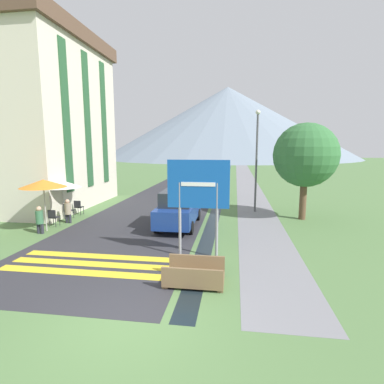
{
  "coord_description": "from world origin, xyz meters",
  "views": [
    {
      "loc": [
        2.29,
        -5.99,
        3.94
      ],
      "look_at": [
        -0.01,
        10.0,
        1.43
      ],
      "focal_mm": 28.0,
      "sensor_mm": 36.0,
      "label": 1
    }
  ],
  "objects": [
    {
      "name": "person_seated_far",
      "position": [
        -6.37,
        6.01,
        0.69
      ],
      "size": [
        0.32,
        0.32,
        1.26
      ],
      "color": "#282833",
      "rests_on": "ground_plane"
    },
    {
      "name": "ground_plane",
      "position": [
        0.0,
        20.0,
        0.0
      ],
      "size": [
        160.0,
        160.0,
        0.0
      ],
      "primitive_type": "plane",
      "color": "#517542"
    },
    {
      "name": "tree_by_path",
      "position": [
        5.94,
        10.49,
        3.44
      ],
      "size": [
        3.36,
        3.36,
        5.13
      ],
      "color": "brown",
      "rests_on": "ground_plane"
    },
    {
      "name": "road",
      "position": [
        -2.5,
        30.0,
        0.0
      ],
      "size": [
        6.4,
        60.0,
        0.01
      ],
      "color": "#2D2D33",
      "rests_on": "ground_plane"
    },
    {
      "name": "hotel_building",
      "position": [
        -9.4,
        12.0,
        5.91
      ],
      "size": [
        5.47,
        9.24,
        10.95
      ],
      "color": "beige",
      "rests_on": "ground_plane"
    },
    {
      "name": "footpath",
      "position": [
        3.6,
        30.0,
        0.0
      ],
      "size": [
        2.2,
        60.0,
        0.01
      ],
      "color": "slate",
      "rests_on": "ground_plane"
    },
    {
      "name": "road_sign",
      "position": [
        1.04,
        4.2,
        2.34
      ],
      "size": [
        2.17,
        0.11,
        3.46
      ],
      "color": "gray",
      "rests_on": "ground_plane"
    },
    {
      "name": "cafe_umbrella_middle_white",
      "position": [
        -6.82,
        8.67,
        1.92
      ],
      "size": [
        1.95,
        1.95,
        2.11
      ],
      "color": "#B7B2A8",
      "rests_on": "ground_plane"
    },
    {
      "name": "person_seated_near",
      "position": [
        -6.15,
        7.94,
        0.69
      ],
      "size": [
        0.32,
        0.32,
        1.25
      ],
      "color": "#282833",
      "rests_on": "ground_plane"
    },
    {
      "name": "streetlamp",
      "position": [
        3.53,
        12.06,
        3.49
      ],
      "size": [
        0.28,
        0.28,
        5.98
      ],
      "color": "#515156",
      "rests_on": "ground_plane"
    },
    {
      "name": "parked_car_far",
      "position": [
        -0.4,
        16.97,
        0.91
      ],
      "size": [
        1.71,
        4.44,
        1.82
      ],
      "color": "black",
      "rests_on": "ground_plane"
    },
    {
      "name": "cafe_chair_middle",
      "position": [
        -6.62,
        8.74,
        0.51
      ],
      "size": [
        0.4,
        0.4,
        0.85
      ],
      "rotation": [
        0.0,
        0.0,
        0.36
      ],
      "color": "#232328",
      "rests_on": "ground_plane"
    },
    {
      "name": "footbridge",
      "position": [
        1.2,
        2.11,
        0.23
      ],
      "size": [
        1.7,
        1.1,
        0.65
      ],
      "color": "brown",
      "rests_on": "ground_plane"
    },
    {
      "name": "mountain_distant",
      "position": [
        -0.56,
        95.72,
        11.43
      ],
      "size": [
        81.17,
        81.17,
        22.85
      ],
      "color": "slate",
      "rests_on": "ground_plane"
    },
    {
      "name": "cafe_chair_far_left",
      "position": [
        -6.53,
        9.68,
        0.51
      ],
      "size": [
        0.4,
        0.4,
        0.85
      ],
      "rotation": [
        0.0,
        0.0,
        -0.03
      ],
      "color": "#232328",
      "rests_on": "ground_plane"
    },
    {
      "name": "cafe_chair_near_right",
      "position": [
        -6.49,
        7.2,
        0.51
      ],
      "size": [
        0.4,
        0.4,
        0.85
      ],
      "rotation": [
        0.0,
        0.0,
        -0.31
      ],
      "color": "#232328",
      "rests_on": "ground_plane"
    },
    {
      "name": "crosswalk_marking",
      "position": [
        -2.5,
        3.01,
        0.01
      ],
      "size": [
        5.44,
        1.84,
        0.01
      ],
      "color": "yellow",
      "rests_on": "ground_plane"
    },
    {
      "name": "cafe_umbrella_front_orange",
      "position": [
        -6.36,
        6.44,
        2.23
      ],
      "size": [
        2.03,
        2.03,
        2.42
      ],
      "color": "#B7B2A8",
      "rests_on": "ground_plane"
    },
    {
      "name": "drainage_channel",
      "position": [
        1.2,
        30.0,
        0.0
      ],
      "size": [
        0.6,
        60.0,
        0.0
      ],
      "color": "black",
      "rests_on": "ground_plane"
    },
    {
      "name": "parked_car_near",
      "position": [
        -0.4,
        8.14,
        0.91
      ],
      "size": [
        1.77,
        4.22,
        1.82
      ],
      "color": "navy",
      "rests_on": "ground_plane"
    }
  ]
}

